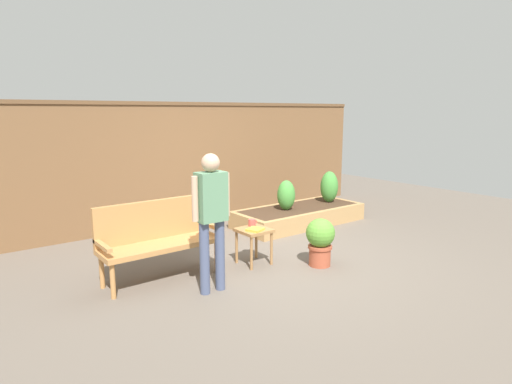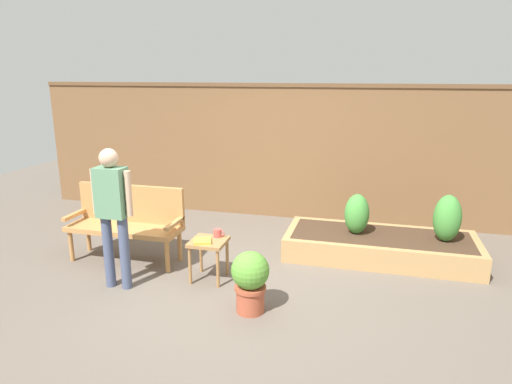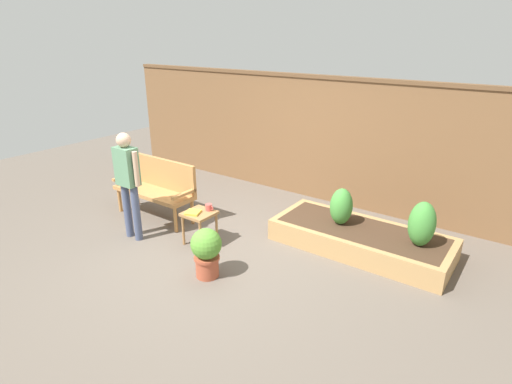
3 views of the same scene
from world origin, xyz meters
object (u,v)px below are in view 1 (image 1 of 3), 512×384
(cup_on_table, at_px, (252,223))
(side_table, at_px, (254,235))
(potted_boxwood, at_px, (320,239))
(book_on_table, at_px, (255,229))
(shrub_near_bench, at_px, (286,195))
(person_by_bench, at_px, (211,211))
(shrub_far_corner, at_px, (329,187))
(garden_bench, at_px, (157,234))

(cup_on_table, bearing_deg, side_table, -117.06)
(side_table, bearing_deg, potted_boxwood, -41.50)
(side_table, bearing_deg, book_on_table, -117.34)
(potted_boxwood, bearing_deg, shrub_near_bench, 61.74)
(shrub_near_bench, height_order, person_by_bench, person_by_bench)
(cup_on_table, height_order, book_on_table, cup_on_table)
(shrub_far_corner, bearing_deg, shrub_near_bench, -180.00)
(book_on_table, height_order, shrub_far_corner, shrub_far_corner)
(garden_bench, bearing_deg, shrub_far_corner, 12.20)
(book_on_table, bearing_deg, person_by_bench, -179.04)
(cup_on_table, bearing_deg, person_by_bench, -149.96)
(side_table, xyz_separation_m, shrub_near_bench, (1.59, 1.17, 0.16))
(side_table, relative_size, book_on_table, 2.53)
(shrub_far_corner, bearing_deg, garden_bench, -167.80)
(side_table, height_order, cup_on_table, cup_on_table)
(garden_bench, distance_m, person_by_bench, 0.91)
(shrub_far_corner, distance_m, person_by_bench, 3.93)
(potted_boxwood, height_order, shrub_near_bench, shrub_near_bench)
(book_on_table, relative_size, potted_boxwood, 0.30)
(garden_bench, xyz_separation_m, side_table, (1.21, -0.33, -0.15))
(cup_on_table, bearing_deg, book_on_table, -117.16)
(garden_bench, height_order, cup_on_table, garden_bench)
(shrub_near_bench, xyz_separation_m, shrub_far_corner, (1.08, 0.00, 0.03))
(side_table, bearing_deg, garden_bench, 164.75)
(shrub_far_corner, relative_size, person_by_bench, 0.38)
(person_by_bench, bearing_deg, book_on_table, 22.24)
(book_on_table, bearing_deg, shrub_far_corner, 3.42)
(garden_bench, distance_m, book_on_table, 1.24)
(side_table, relative_size, cup_on_table, 3.63)
(garden_bench, distance_m, potted_boxwood, 2.08)
(garden_bench, relative_size, potted_boxwood, 2.28)
(shrub_near_bench, relative_size, person_by_bench, 0.33)
(side_table, relative_size, shrub_far_corner, 0.82)
(potted_boxwood, relative_size, shrub_near_bench, 1.21)
(side_table, bearing_deg, shrub_near_bench, 36.33)
(book_on_table, distance_m, shrub_near_bench, 2.05)
(cup_on_table, bearing_deg, shrub_far_corner, 21.74)
(garden_bench, bearing_deg, cup_on_table, -8.86)
(garden_bench, xyz_separation_m, cup_on_table, (1.28, -0.20, -0.02))
(book_on_table, bearing_deg, side_table, 41.38)
(book_on_table, distance_m, potted_boxwood, 0.86)
(shrub_near_bench, bearing_deg, garden_bench, -163.32)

